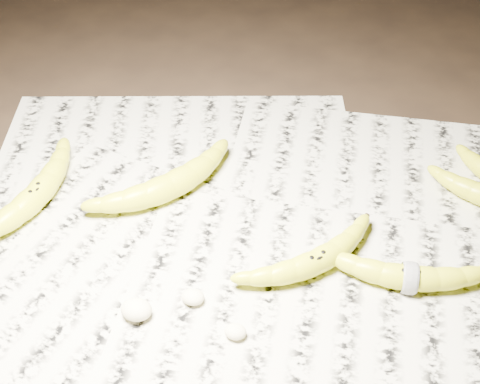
% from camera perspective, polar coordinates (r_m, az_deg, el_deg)
% --- Properties ---
extents(ground, '(3.00, 3.00, 0.00)m').
position_cam_1_polar(ground, '(0.92, 1.17, -3.15)').
color(ground, black).
rests_on(ground, ground).
extents(newspaper_patch, '(0.90, 0.70, 0.01)m').
position_cam_1_polar(newspaper_patch, '(0.90, 1.99, -4.33)').
color(newspaper_patch, beige).
rests_on(newspaper_patch, ground).
extents(banana_left_a, '(0.10, 0.22, 0.04)m').
position_cam_1_polar(banana_left_a, '(0.97, -17.11, -0.19)').
color(banana_left_a, yellow).
rests_on(banana_left_a, newspaper_patch).
extents(banana_left_b, '(0.18, 0.20, 0.04)m').
position_cam_1_polar(banana_left_b, '(0.95, -6.02, 0.68)').
color(banana_left_b, yellow).
rests_on(banana_left_b, newspaper_patch).
extents(banana_center, '(0.17, 0.16, 0.03)m').
position_cam_1_polar(banana_center, '(0.85, 6.49, -5.78)').
color(banana_center, yellow).
rests_on(banana_center, newspaper_patch).
extents(banana_taped, '(0.20, 0.07, 0.03)m').
position_cam_1_polar(banana_taped, '(0.86, 14.27, -6.95)').
color(banana_taped, yellow).
rests_on(banana_taped, newspaper_patch).
extents(measuring_tape, '(0.01, 0.04, 0.04)m').
position_cam_1_polar(measuring_tape, '(0.86, 14.27, -6.95)').
color(measuring_tape, white).
rests_on(measuring_tape, newspaper_patch).
extents(flesh_chunk_a, '(0.04, 0.03, 0.02)m').
position_cam_1_polar(flesh_chunk_a, '(0.82, -8.87, -9.72)').
color(flesh_chunk_a, beige).
rests_on(flesh_chunk_a, newspaper_patch).
extents(flesh_chunk_b, '(0.03, 0.02, 0.02)m').
position_cam_1_polar(flesh_chunk_b, '(0.82, -4.05, -8.76)').
color(flesh_chunk_b, beige).
rests_on(flesh_chunk_b, newspaper_patch).
extents(flesh_chunk_c, '(0.03, 0.02, 0.02)m').
position_cam_1_polar(flesh_chunk_c, '(0.79, -0.39, -11.67)').
color(flesh_chunk_c, beige).
rests_on(flesh_chunk_c, newspaper_patch).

